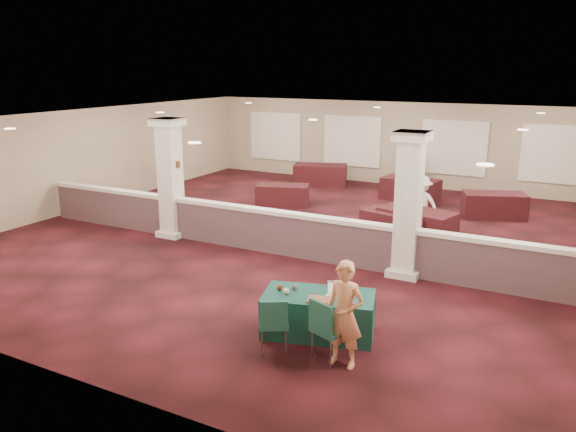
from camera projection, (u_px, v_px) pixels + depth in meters
The scene contains 32 objects.
ground at pixel (312, 239), 15.15m from camera, with size 16.00×16.00×0.00m, color #411017.
wall_back at pixel (401, 144), 21.58m from camera, with size 16.00×0.04×3.20m, color gray.
wall_front at pixel (70, 280), 7.90m from camera, with size 16.00×0.04×3.20m, color gray.
wall_left at pixel (91, 158), 18.33m from camera, with size 0.04×16.00×3.20m, color gray.
ceiling at pixel (313, 119), 14.33m from camera, with size 16.00×16.00×0.02m, color silver.
partition_wall at pixel (286, 233), 13.72m from camera, with size 15.60×0.28×1.10m.
column_left at pixel (170, 177), 15.02m from camera, with size 0.72×0.72×3.20m.
column_right at pixel (408, 204), 12.10m from camera, with size 0.72×0.72×3.20m.
sconce_left at pixel (161, 163), 15.05m from camera, with size 0.12×0.12×0.18m.
sconce_right at pixel (178, 164), 14.80m from camera, with size 0.12×0.12×0.18m.
near_table at pixel (319, 314), 9.70m from camera, with size 1.90×0.95×0.73m, color #0F372C.
conf_chair_main at pixel (327, 325), 8.75m from camera, with size 0.66×0.66×1.02m.
conf_chair_side at pixel (274, 320), 9.03m from camera, with size 0.64×0.64×0.94m.
woman at pixel (344, 314), 8.56m from camera, with size 0.61×0.41×1.70m, color #FFB46E.
far_table_front_left at pixel (283, 195), 18.75m from camera, with size 1.70×0.85×0.69m, color black.
far_table_front_center at pixel (396, 225), 15.09m from camera, with size 1.81×0.90×0.73m, color black.
far_table_front_right at pixel (417, 225), 15.02m from camera, with size 1.99×0.99×0.81m, color black.
far_table_back_left at pixel (320, 175), 21.83m from camera, with size 2.01×1.01×0.82m, color black.
far_table_back_center at pixel (410, 189), 19.36m from camera, with size 1.91×0.96×0.78m, color black.
far_table_back_right at pixel (494, 205), 17.26m from camera, with size 1.84×0.92×0.75m, color black.
attendee_a at pixel (167, 172), 19.50m from camera, with size 0.91×0.51×1.90m, color black.
attendee_b at pixel (421, 204), 15.56m from camera, with size 1.02×0.47×1.60m, color silver.
attendee_c at pixel (414, 183), 18.13m from camera, with size 0.99×0.47×1.68m, color black.
attendee_d at pixel (407, 167), 20.66m from camera, with size 0.89×0.48×1.81m, color black.
laptop_base at pixel (336, 297), 9.50m from camera, with size 0.33×0.23×0.02m, color #B8B8BD.
laptop_screen at pixel (337, 287), 9.58m from camera, with size 0.33×0.01×0.22m, color #B8B8BD.
screen_glow at pixel (337, 288), 9.57m from camera, with size 0.30×0.00×0.19m, color silver.
knitting at pixel (320, 300), 9.36m from camera, with size 0.40×0.30×0.03m, color #B14F1C.
yarn_cream at pixel (286, 291), 9.61m from camera, with size 0.11×0.11×0.11m, color beige.
yarn_red at pixel (280, 287), 9.78m from camera, with size 0.10×0.10×0.10m, color #5F1E13.
yarn_grey at pixel (294, 287), 9.79m from camera, with size 0.10×0.10×0.10m, color #46464B.
scissors at pixel (355, 304), 9.21m from camera, with size 0.12×0.03×0.01m, color red.
Camera 1 is at (6.15, -13.12, 4.52)m, focal length 35.00 mm.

